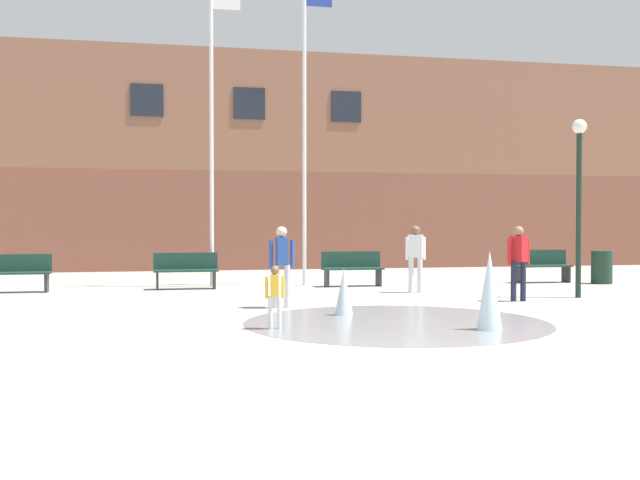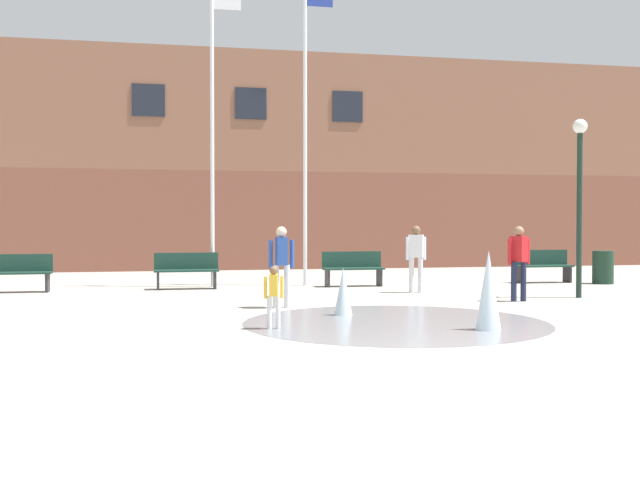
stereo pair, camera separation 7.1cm
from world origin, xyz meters
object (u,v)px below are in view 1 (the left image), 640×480
object	(u,v)px
park_bench_far_right	(542,265)
flagpole_left	(213,122)
lamp_post_right_lane	(579,181)
adult_near_bench	(282,260)
teen_by_trashcan	(519,257)
flagpole_right	(305,121)
trash_can	(602,267)
park_bench_under_right_flagpole	(352,268)
park_bench_far_left	(16,272)
park_bench_under_left_flagpole	(186,270)
adult_watching	(416,253)
child_in_fountain	(275,292)

from	to	relation	value
park_bench_far_right	flagpole_left	distance (m)	9.83
lamp_post_right_lane	flagpole_left	bearing A→B (deg)	149.98
adult_near_bench	flagpole_left	bearing A→B (deg)	-169.39
teen_by_trashcan	flagpole_left	world-z (taller)	flagpole_left
flagpole_right	flagpole_left	bearing A→B (deg)	180.00
adult_near_bench	trash_can	size ratio (longest dim) A/B	1.77
park_bench_under_right_flagpole	flagpole_left	world-z (taller)	flagpole_left
park_bench_far_left	trash_can	distance (m)	15.19
park_bench_under_left_flagpole	adult_watching	bearing A→B (deg)	-21.63
adult_watching	flagpole_left	bearing A→B (deg)	177.80
lamp_post_right_lane	park_bench_under_left_flagpole	bearing A→B (deg)	154.73
park_bench_under_left_flagpole	lamp_post_right_lane	xyz separation A→B (m)	(8.46, -3.99, 2.10)
park_bench_far_left	park_bench_under_left_flagpole	bearing A→B (deg)	1.41
flagpole_right	trash_can	distance (m)	9.01
flagpole_right	lamp_post_right_lane	size ratio (longest dim) A/B	2.09
teen_by_trashcan	flagpole_left	distance (m)	8.50
park_bench_under_left_flagpole	adult_near_bench	world-z (taller)	adult_near_bench
park_bench_under_right_flagpole	park_bench_far_left	bearing A→B (deg)	-179.66
park_bench_under_right_flagpole	adult_near_bench	bearing A→B (deg)	-119.55
lamp_post_right_lane	trash_can	world-z (taller)	lamp_post_right_lane
trash_can	flagpole_left	bearing A→B (deg)	173.85
adult_near_bench	flagpole_left	size ratio (longest dim) A/B	0.20
teen_by_trashcan	park_bench_under_left_flagpole	bearing A→B (deg)	34.55
park_bench_under_right_flagpole	trash_can	distance (m)	6.91
trash_can	park_bench_under_left_flagpole	bearing A→B (deg)	176.71
child_in_fountain	flagpole_right	size ratio (longest dim) A/B	0.12
flagpole_left	trash_can	distance (m)	11.20
lamp_post_right_lane	adult_watching	bearing A→B (deg)	149.04
park_bench_far_left	adult_near_bench	world-z (taller)	adult_near_bench
adult_watching	trash_can	distance (m)	6.06
adult_watching	lamp_post_right_lane	world-z (taller)	lamp_post_right_lane
teen_by_trashcan	flagpole_right	xyz separation A→B (m)	(-3.65, 4.91, 3.44)
park_bench_far_right	flagpole_right	size ratio (longest dim) A/B	0.19
adult_watching	flagpole_left	xyz separation A→B (m)	(-4.61, 2.59, 3.32)
park_bench_under_left_flagpole	child_in_fountain	xyz separation A→B (m)	(1.14, -7.49, 0.10)
park_bench_far_left	trash_can	world-z (taller)	park_bench_far_left
park_bench_under_right_flagpole	teen_by_trashcan	world-z (taller)	teen_by_trashcan
park_bench_under_right_flagpole	lamp_post_right_lane	size ratio (longest dim) A/B	0.40
lamp_post_right_lane	teen_by_trashcan	bearing A→B (deg)	-165.38
park_bench_far_left	park_bench_under_right_flagpole	bearing A→B (deg)	0.34
adult_watching	flagpole_right	size ratio (longest dim) A/B	0.19
park_bench_under_left_flagpole	park_bench_under_right_flagpole	distance (m)	4.30
flagpole_right	park_bench_far_right	bearing A→B (deg)	-3.85
adult_near_bench	park_bench_under_right_flagpole	bearing A→B (deg)	150.10
park_bench_far_left	flagpole_left	bearing A→B (deg)	7.07
adult_watching	flagpole_right	xyz separation A→B (m)	(-2.17, 2.59, 3.44)
park_bench_far_right	teen_by_trashcan	distance (m)	5.38
adult_near_bench	trash_can	world-z (taller)	adult_near_bench
park_bench_under_left_flagpole	teen_by_trashcan	bearing A→B (deg)	-33.06
park_bench_under_left_flagpole	teen_by_trashcan	xyz separation A→B (m)	(6.80, -4.43, 0.45)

